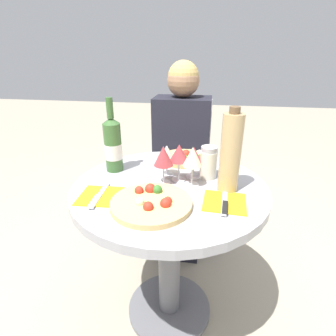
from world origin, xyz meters
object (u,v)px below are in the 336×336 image
object	(u,v)px
chair_behind_diner	(182,170)
tall_carafe	(231,153)
dining_table	(170,220)
pizza_large	(151,202)
seated_diner	(180,168)
wine_bottle	(113,145)

from	to	relation	value
chair_behind_diner	tall_carafe	xyz separation A→B (m)	(0.26, -0.76, 0.42)
dining_table	chair_behind_diner	world-z (taller)	chair_behind_diner
pizza_large	seated_diner	bearing A→B (deg)	89.25
seated_diner	pizza_large	size ratio (longest dim) A/B	4.14
chair_behind_diner	seated_diner	distance (m)	0.17
tall_carafe	pizza_large	bearing A→B (deg)	-148.61
chair_behind_diner	pizza_large	distance (m)	0.96
dining_table	tall_carafe	xyz separation A→B (m)	(0.23, -0.01, 0.33)
dining_table	chair_behind_diner	size ratio (longest dim) A/B	0.84
pizza_large	wine_bottle	xyz separation A→B (m)	(-0.23, 0.27, 0.11)
seated_diner	pizza_large	distance (m)	0.80
pizza_large	wine_bottle	distance (m)	0.38
wine_bottle	dining_table	bearing A→B (deg)	-20.99
wine_bottle	pizza_large	bearing A→B (deg)	-49.74
seated_diner	tall_carafe	world-z (taller)	seated_diner
pizza_large	wine_bottle	bearing A→B (deg)	130.26
dining_table	pizza_large	xyz separation A→B (m)	(-0.04, -0.17, 0.19)
chair_behind_diner	seated_diner	bearing A→B (deg)	90.00
pizza_large	tall_carafe	size ratio (longest dim) A/B	0.89
seated_diner	wine_bottle	size ratio (longest dim) A/B	3.64
seated_diner	wine_bottle	xyz separation A→B (m)	(-0.24, -0.50, 0.31)
seated_diner	pizza_large	bearing A→B (deg)	89.25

